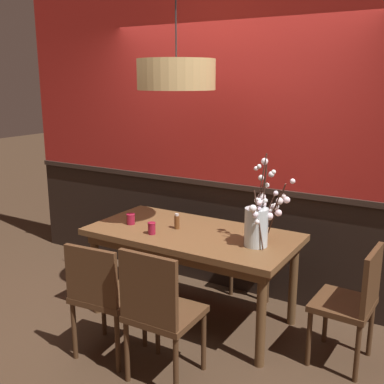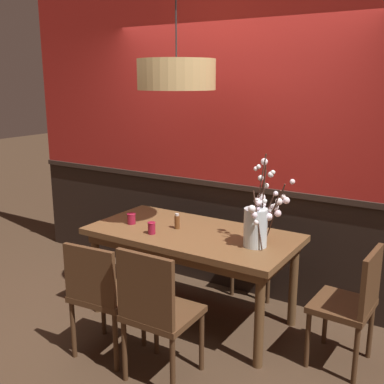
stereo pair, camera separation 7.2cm
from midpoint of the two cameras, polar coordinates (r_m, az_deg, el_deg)
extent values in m
plane|color=#422D1E|center=(4.13, 0.51, -15.21)|extent=(24.00, 24.00, 0.00)
cube|color=black|center=(4.52, 5.53, -5.60)|extent=(4.92, 0.12, 1.01)
cube|color=#31241E|center=(4.37, 5.63, 0.86)|extent=(4.92, 0.14, 0.05)
cube|color=#B2231E|center=(4.27, 6.00, 13.54)|extent=(4.92, 0.12, 1.96)
cube|color=brown|center=(3.82, 0.54, -5.28)|extent=(1.72, 0.86, 0.05)
cube|color=brown|center=(3.84, 0.54, -6.20)|extent=(1.61, 0.76, 0.08)
cylinder|color=brown|center=(4.15, -11.23, -9.74)|extent=(0.07, 0.07, 0.73)
cylinder|color=brown|center=(3.38, 8.93, -15.37)|extent=(0.07, 0.07, 0.73)
cylinder|color=brown|center=(4.63, -5.43, -6.99)|extent=(0.07, 0.07, 0.73)
cylinder|color=brown|center=(3.95, 12.92, -11.04)|extent=(0.07, 0.07, 0.73)
cube|color=#4C301C|center=(3.21, -2.92, -14.73)|extent=(0.46, 0.44, 0.04)
cube|color=#4C301C|center=(2.95, -5.12, -11.89)|extent=(0.43, 0.04, 0.47)
cylinder|color=#412917|center=(3.56, -3.85, -16.20)|extent=(0.04, 0.04, 0.45)
cylinder|color=#412917|center=(3.38, 1.83, -17.92)|extent=(0.04, 0.04, 0.45)
cylinder|color=#412917|center=(3.31, -7.69, -18.85)|extent=(0.04, 0.04, 0.45)
cylinder|color=#412917|center=(3.12, -1.71, -20.98)|extent=(0.04, 0.04, 0.45)
cube|color=#4C301C|center=(3.52, 18.61, -13.15)|extent=(0.42, 0.45, 0.04)
cube|color=#4C301C|center=(3.39, 21.82, -10.20)|extent=(0.06, 0.41, 0.42)
cylinder|color=#412917|center=(3.52, 14.68, -17.23)|extent=(0.04, 0.04, 0.43)
cylinder|color=#412917|center=(3.83, 16.69, -14.68)|extent=(0.04, 0.04, 0.43)
cylinder|color=#412917|center=(3.45, 20.16, -18.42)|extent=(0.04, 0.04, 0.43)
cylinder|color=#412917|center=(3.76, 21.70, -15.69)|extent=(0.04, 0.04, 0.43)
cube|color=#4C301C|center=(4.45, 8.54, -6.85)|extent=(0.45, 0.46, 0.04)
cube|color=#4C301C|center=(4.54, 9.45, -2.87)|extent=(0.39, 0.07, 0.50)
cylinder|color=#412917|center=(4.33, 9.87, -10.84)|extent=(0.04, 0.04, 0.42)
cylinder|color=#412917|center=(4.44, 5.47, -10.08)|extent=(0.04, 0.04, 0.42)
cylinder|color=#412917|center=(4.65, 11.25, -9.11)|extent=(0.04, 0.04, 0.42)
cylinder|color=#412917|center=(4.75, 7.13, -8.46)|extent=(0.04, 0.04, 0.42)
cube|color=#4C301C|center=(3.51, -9.80, -12.32)|extent=(0.47, 0.46, 0.04)
cube|color=#4C301C|center=(3.29, -11.93, -10.03)|extent=(0.42, 0.07, 0.40)
cylinder|color=#412917|center=(3.85, -10.38, -13.95)|extent=(0.04, 0.04, 0.45)
cylinder|color=#412917|center=(3.66, -5.46, -15.36)|extent=(0.04, 0.04, 0.45)
cylinder|color=#412917|center=(3.61, -13.89, -16.15)|extent=(0.04, 0.04, 0.45)
cylinder|color=#412917|center=(3.41, -8.79, -17.87)|extent=(0.04, 0.04, 0.45)
cylinder|color=silver|center=(3.48, 8.43, -4.37)|extent=(0.18, 0.18, 0.29)
cylinder|color=silver|center=(3.52, 8.37, -6.08)|extent=(0.16, 0.16, 0.06)
cylinder|color=#472D23|center=(3.52, 9.65, -3.67)|extent=(0.20, 0.04, 0.35)
sphere|color=white|center=(3.52, 9.43, -3.31)|extent=(0.04, 0.04, 0.04)
sphere|color=white|center=(3.53, 10.82, -1.82)|extent=(0.05, 0.05, 0.05)
sphere|color=white|center=(3.52, 9.57, -3.26)|extent=(0.04, 0.04, 0.04)
sphere|color=white|center=(3.52, 10.23, -2.66)|extent=(0.04, 0.04, 0.04)
cylinder|color=#472D23|center=(3.38, 8.72, -3.54)|extent=(0.09, 0.02, 0.44)
sphere|color=white|center=(3.38, 8.73, -2.09)|extent=(0.03, 0.03, 0.03)
sphere|color=white|center=(3.36, 8.29, -2.84)|extent=(0.05, 0.05, 0.05)
sphere|color=white|center=(3.35, 8.53, -3.74)|extent=(0.04, 0.04, 0.04)
sphere|color=white|center=(3.34, 8.01, -2.09)|extent=(0.06, 0.06, 0.06)
sphere|color=white|center=(3.35, 8.79, -1.37)|extent=(0.04, 0.04, 0.04)
cylinder|color=#472D23|center=(3.47, 9.29, -1.52)|extent=(0.09, 0.13, 0.63)
sphere|color=white|center=(3.44, 9.55, -1.12)|extent=(0.04, 0.04, 0.04)
sphere|color=white|center=(3.51, 9.31, -1.56)|extent=(0.05, 0.05, 0.05)
sphere|color=white|center=(3.39, 10.30, 2.13)|extent=(0.04, 0.04, 0.04)
sphere|color=white|center=(3.39, 10.56, 2.40)|extent=(0.03, 0.03, 0.03)
sphere|color=white|center=(3.46, 9.77, 0.79)|extent=(0.04, 0.04, 0.04)
cylinder|color=#472D23|center=(3.51, 8.73, -1.81)|extent=(0.11, 0.04, 0.57)
sphere|color=white|center=(3.49, 9.06, 1.72)|extent=(0.04, 0.04, 0.04)
sphere|color=white|center=(3.49, 8.63, -1.08)|extent=(0.05, 0.05, 0.05)
sphere|color=white|center=(3.51, 9.20, -0.67)|extent=(0.05, 0.05, 0.05)
sphere|color=white|center=(3.51, 8.45, 2.86)|extent=(0.03, 0.03, 0.03)
cylinder|color=#472D23|center=(3.49, 8.75, -0.84)|extent=(0.11, 0.01, 0.69)
sphere|color=white|center=(3.47, 9.50, 3.72)|extent=(0.05, 0.05, 0.05)
sphere|color=white|center=(3.49, 9.22, -1.34)|extent=(0.04, 0.04, 0.04)
sphere|color=white|center=(3.50, 9.16, -0.39)|extent=(0.04, 0.04, 0.04)
sphere|color=white|center=(3.45, 8.84, 3.10)|extent=(0.04, 0.04, 0.04)
sphere|color=white|center=(3.51, 9.08, -0.60)|extent=(0.05, 0.05, 0.05)
cylinder|color=#472D23|center=(3.48, 10.28, -3.03)|extent=(0.20, 0.14, 0.45)
sphere|color=white|center=(3.44, 11.28, -1.17)|extent=(0.05, 0.05, 0.05)
sphere|color=white|center=(3.48, 11.13, -2.61)|extent=(0.05, 0.05, 0.05)
sphere|color=white|center=(3.48, 10.06, -3.11)|extent=(0.05, 0.05, 0.05)
sphere|color=white|center=(3.45, 10.04, -3.00)|extent=(0.06, 0.06, 0.06)
cylinder|color=#472D23|center=(3.57, 9.56, -3.11)|extent=(0.18, 0.13, 0.39)
sphere|color=white|center=(3.60, 10.35, -2.12)|extent=(0.04, 0.04, 0.04)
sphere|color=white|center=(3.57, 10.48, -1.83)|extent=(0.04, 0.04, 0.04)
sphere|color=white|center=(3.53, 9.91, -2.87)|extent=(0.05, 0.05, 0.05)
sphere|color=white|center=(3.55, 10.29, -2.36)|extent=(0.04, 0.04, 0.04)
sphere|color=white|center=(3.60, 10.86, -0.19)|extent=(0.04, 0.04, 0.04)
sphere|color=white|center=(3.58, 9.54, -2.43)|extent=(0.05, 0.05, 0.05)
cylinder|color=#472D23|center=(3.54, 10.83, -2.42)|extent=(0.21, 0.19, 0.49)
sphere|color=white|center=(3.57, 11.78, -0.55)|extent=(0.04, 0.04, 0.04)
sphere|color=white|center=(3.51, 12.86, 1.25)|extent=(0.04, 0.04, 0.04)
sphere|color=white|center=(3.53, 12.15, -1.03)|extent=(0.05, 0.05, 0.05)
sphere|color=white|center=(3.54, 10.49, -1.88)|extent=(0.03, 0.03, 0.03)
cylinder|color=maroon|center=(4.03, -7.00, -3.28)|extent=(0.07, 0.07, 0.09)
torus|color=#A81B37|center=(4.01, -7.02, -2.70)|extent=(0.08, 0.08, 0.01)
cylinder|color=silver|center=(4.03, -6.99, -3.47)|extent=(0.05, 0.05, 0.05)
cylinder|color=maroon|center=(3.75, -4.47, -4.46)|extent=(0.06, 0.06, 0.10)
torus|color=#A81B37|center=(3.74, -4.48, -3.80)|extent=(0.07, 0.07, 0.01)
cylinder|color=silver|center=(3.76, -4.46, -4.67)|extent=(0.04, 0.04, 0.05)
cylinder|color=brown|center=(3.86, -1.36, -3.76)|extent=(0.04, 0.04, 0.11)
cylinder|color=beige|center=(3.85, -1.37, -2.83)|extent=(0.03, 0.03, 0.02)
cylinder|color=tan|center=(3.66, -1.36, 14.31)|extent=(0.61, 0.61, 0.23)
sphere|color=#F9EAB7|center=(3.66, -1.36, 13.76)|extent=(0.14, 0.14, 0.14)
cylinder|color=black|center=(3.70, -1.41, 22.44)|extent=(0.01, 0.01, 0.82)
camera|label=1|loc=(0.04, -89.45, 0.14)|focal=43.17mm
camera|label=2|loc=(0.04, 90.55, -0.14)|focal=43.17mm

